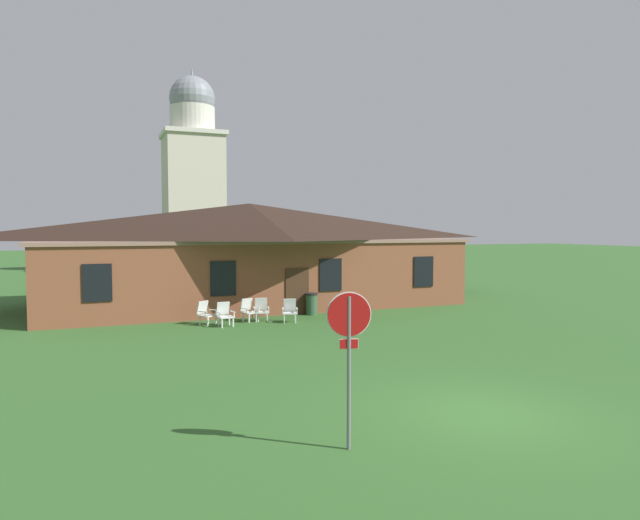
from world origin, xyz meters
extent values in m
plane|color=#336028|center=(0.00, 0.00, 0.00)|extent=(200.00, 200.00, 0.00)
cube|color=brown|center=(0.00, 19.22, 1.60)|extent=(20.04, 10.00, 3.20)
cube|color=#926D5E|center=(0.00, 19.22, 3.28)|extent=(20.44, 10.20, 0.16)
pyramid|color=black|center=(0.00, 19.22, 4.29)|extent=(20.84, 10.40, 1.85)
cube|color=black|center=(-7.52, 14.19, 1.76)|extent=(1.10, 0.06, 1.50)
cube|color=black|center=(-2.51, 14.19, 1.76)|extent=(1.10, 0.06, 1.50)
cube|color=black|center=(2.51, 14.19, 1.76)|extent=(1.10, 0.06, 1.50)
cube|color=black|center=(7.52, 14.19, 1.76)|extent=(1.10, 0.06, 1.50)
cube|color=#422819|center=(0.87, 14.19, 1.05)|extent=(1.10, 0.06, 2.10)
cube|color=beige|center=(0.42, 39.71, 5.88)|extent=(4.80, 4.80, 11.76)
cube|color=silver|center=(0.42, 39.71, 11.94)|extent=(5.18, 5.18, 0.36)
cylinder|color=silver|center=(0.42, 39.71, 13.22)|extent=(3.80, 3.80, 2.20)
sphere|color=gray|center=(0.42, 39.71, 15.00)|extent=(3.88, 3.88, 3.88)
cone|color=gray|center=(0.42, 39.71, 17.34)|extent=(0.24, 0.24, 1.00)
cylinder|color=slate|center=(-3.45, -0.61, 1.36)|extent=(0.07, 0.07, 2.73)
cylinder|color=white|center=(-3.45, -0.60, 2.41)|extent=(0.78, 0.21, 0.81)
cylinder|color=#B71414|center=(-3.46, -0.62, 2.41)|extent=(0.74, 0.21, 0.76)
cube|color=#B71414|center=(-3.45, -0.61, 1.89)|extent=(0.32, 0.10, 0.16)
cube|color=white|center=(-3.45, -0.60, 1.89)|extent=(0.33, 0.10, 0.18)
cube|color=silver|center=(-3.08, 12.95, 0.18)|extent=(0.07, 0.07, 0.36)
cube|color=silver|center=(-3.47, 12.70, 0.18)|extent=(0.07, 0.07, 0.36)
cube|color=silver|center=(-3.33, 13.32, 0.18)|extent=(0.07, 0.07, 0.36)
cube|color=silver|center=(-3.71, 13.07, 0.18)|extent=(0.07, 0.07, 0.36)
cube|color=silver|center=(-3.40, 13.01, 0.39)|extent=(0.74, 0.73, 0.05)
cube|color=silver|center=(-3.57, 13.27, 0.69)|extent=(0.53, 0.44, 0.54)
cube|color=silver|center=(-3.14, 13.15, 0.58)|extent=(0.31, 0.42, 0.03)
cube|color=silver|center=(-3.05, 13.02, 0.47)|extent=(0.06, 0.06, 0.22)
cube|color=silver|center=(-3.63, 12.84, 0.58)|extent=(0.31, 0.42, 0.03)
cube|color=silver|center=(-3.54, 12.70, 0.47)|extent=(0.06, 0.06, 0.22)
cube|color=white|center=(-2.55, 12.19, 0.18)|extent=(0.06, 0.06, 0.36)
cube|color=white|center=(-3.00, 12.13, 0.18)|extent=(0.06, 0.06, 0.36)
cube|color=white|center=(-2.61, 12.62, 0.18)|extent=(0.06, 0.06, 0.36)
cube|color=white|center=(-3.06, 12.57, 0.18)|extent=(0.06, 0.06, 0.36)
cube|color=white|center=(-2.81, 12.38, 0.39)|extent=(0.60, 0.58, 0.05)
cube|color=white|center=(-2.85, 12.69, 0.69)|extent=(0.53, 0.25, 0.54)
cube|color=white|center=(-2.52, 12.39, 0.58)|extent=(0.12, 0.47, 0.03)
cube|color=white|center=(-2.49, 12.23, 0.47)|extent=(0.04, 0.04, 0.22)
cube|color=white|center=(-3.09, 12.32, 0.58)|extent=(0.12, 0.47, 0.03)
cube|color=white|center=(-3.07, 12.16, 0.47)|extent=(0.04, 0.04, 0.22)
cube|color=silver|center=(-1.30, 13.00, 0.18)|extent=(0.06, 0.06, 0.36)
cube|color=silver|center=(-1.73, 12.85, 0.18)|extent=(0.06, 0.06, 0.36)
cube|color=silver|center=(-1.45, 13.42, 0.18)|extent=(0.06, 0.06, 0.36)
cube|color=silver|center=(-1.88, 13.27, 0.18)|extent=(0.06, 0.06, 0.36)
cube|color=silver|center=(-1.59, 13.13, 0.39)|extent=(0.68, 0.67, 0.05)
cube|color=silver|center=(-1.69, 13.43, 0.69)|extent=(0.55, 0.35, 0.54)
cube|color=silver|center=(-1.31, 13.21, 0.58)|extent=(0.21, 0.46, 0.03)
cube|color=silver|center=(-1.26, 13.06, 0.47)|extent=(0.05, 0.05, 0.22)
cube|color=silver|center=(-1.86, 13.02, 0.58)|extent=(0.21, 0.46, 0.03)
cube|color=silver|center=(-1.80, 12.87, 0.47)|extent=(0.05, 0.05, 0.22)
cube|color=silver|center=(-0.96, 12.80, 0.18)|extent=(0.06, 0.06, 0.36)
cube|color=silver|center=(-1.41, 12.89, 0.18)|extent=(0.06, 0.06, 0.36)
cube|color=silver|center=(-0.86, 13.23, 0.18)|extent=(0.06, 0.06, 0.36)
cube|color=silver|center=(-1.31, 13.32, 0.18)|extent=(0.06, 0.06, 0.36)
cube|color=silver|center=(-1.13, 13.06, 0.39)|extent=(0.64, 0.62, 0.05)
cube|color=silver|center=(-1.07, 13.36, 0.69)|extent=(0.54, 0.30, 0.54)
cube|color=silver|center=(-0.86, 12.98, 0.58)|extent=(0.16, 0.47, 0.03)
cube|color=silver|center=(-0.89, 12.82, 0.47)|extent=(0.05, 0.05, 0.22)
cube|color=silver|center=(-1.42, 13.10, 0.58)|extent=(0.16, 0.47, 0.03)
cube|color=silver|center=(-1.46, 12.94, 0.47)|extent=(0.05, 0.05, 0.22)
cube|color=white|center=(0.03, 12.07, 0.18)|extent=(0.06, 0.06, 0.36)
cube|color=white|center=(-0.40, 12.21, 0.18)|extent=(0.06, 0.06, 0.36)
cube|color=white|center=(0.17, 12.49, 0.18)|extent=(0.06, 0.06, 0.36)
cube|color=white|center=(-0.27, 12.63, 0.18)|extent=(0.06, 0.06, 0.36)
cube|color=white|center=(-0.12, 12.35, 0.39)|extent=(0.67, 0.66, 0.05)
cube|color=white|center=(-0.02, 12.65, 0.69)|extent=(0.55, 0.34, 0.54)
cube|color=white|center=(0.15, 12.24, 0.58)|extent=(0.20, 0.46, 0.03)
cube|color=white|center=(0.10, 12.09, 0.47)|extent=(0.05, 0.05, 0.22)
cube|color=white|center=(-0.40, 12.42, 0.58)|extent=(0.20, 0.46, 0.03)
cube|color=white|center=(-0.45, 12.27, 0.47)|extent=(0.05, 0.05, 0.22)
cylinder|color=#335638|center=(1.45, 13.92, 0.45)|extent=(0.52, 0.52, 0.90)
cylinder|color=black|center=(1.45, 13.92, 0.94)|extent=(0.56, 0.56, 0.08)
camera|label=1|loc=(-7.54, -9.37, 3.92)|focal=31.23mm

